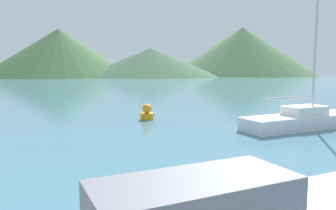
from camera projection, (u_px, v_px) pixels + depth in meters
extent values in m
cube|color=slate|center=(195.00, 202.00, 4.84)|extent=(3.35, 2.08, 0.73)
cube|color=white|center=(304.00, 121.00, 16.35)|extent=(7.16, 3.46, 0.64)
cube|color=white|center=(305.00, 110.00, 16.29)|extent=(2.33, 1.70, 0.45)
cylinder|color=#BCBCC1|center=(317.00, 13.00, 15.97)|extent=(0.12, 0.12, 9.98)
cylinder|color=#BCBCC1|center=(290.00, 98.00, 15.76)|extent=(3.05, 0.91, 0.10)
cylinder|color=orange|center=(147.00, 116.00, 18.97)|extent=(0.78, 0.78, 0.35)
sphere|color=orange|center=(147.00, 109.00, 18.92)|extent=(0.55, 0.55, 0.55)
cone|color=#3D6038|center=(59.00, 53.00, 103.69)|extent=(47.05, 47.05, 15.10)
cone|color=#38563D|center=(151.00, 62.00, 104.89)|extent=(44.44, 44.44, 9.11)
cone|color=#476B42|center=(242.00, 51.00, 119.76)|extent=(52.95, 52.95, 17.55)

